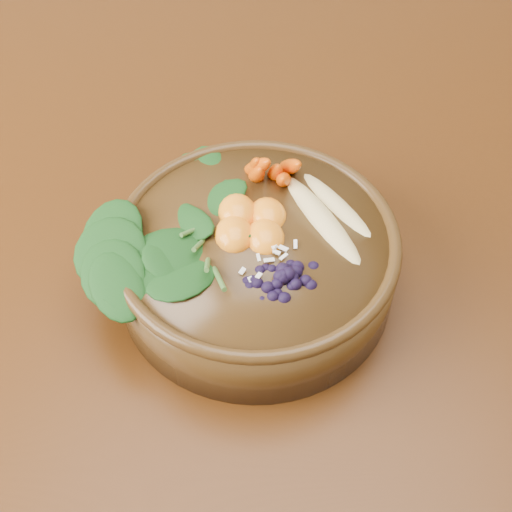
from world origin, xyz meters
The scene contains 9 objects.
ground centered at (0.00, 0.00, 0.00)m, with size 4.00×4.00×0.00m, color #381E0F.
dining_table centered at (0.00, 0.00, 0.66)m, with size 1.60×0.90×0.75m.
stoneware_bowl centered at (-0.15, -0.16, 0.79)m, with size 0.28×0.28×0.08m, color #422B10.
kale_heap centered at (-0.21, -0.12, 0.85)m, with size 0.19×0.17×0.04m, color #124012, non-canonical shape.
carrot_cluster centered at (-0.12, -0.07, 0.87)m, with size 0.06×0.06×0.08m, color #DD5102, non-canonical shape.
banana_halves centered at (-0.07, -0.13, 0.84)m, with size 0.11×0.16×0.03m.
mandarin_cluster centered at (-0.15, -0.14, 0.84)m, with size 0.08×0.09×0.03m, color orange, non-canonical shape.
blueberry_pile centered at (-0.13, -0.22, 0.85)m, with size 0.13×0.10×0.04m, color black, non-canonical shape.
coconut_flakes centered at (-0.14, -0.18, 0.83)m, with size 0.09×0.07×0.01m, color white, non-canonical shape.
Camera 1 is at (-0.20, -0.62, 1.35)m, focal length 50.00 mm.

